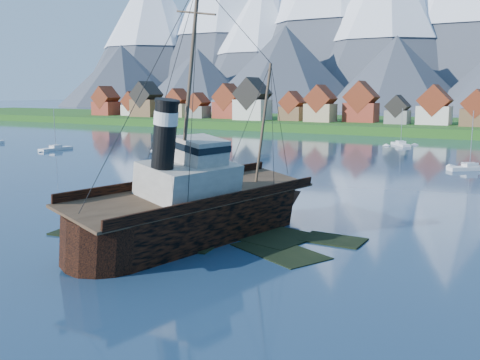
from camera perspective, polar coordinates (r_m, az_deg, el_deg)
The scene contains 10 objects.
ground at distance 56.53m, azimuth -6.40°, elevation -5.56°, with size 1400.00×1400.00×0.00m, color navy.
shoal at distance 57.34m, azimuth -3.68°, elevation -5.66°, with size 31.71×21.24×1.14m.
shore_bank at distance 216.92m, azimuth 21.16°, elevation 4.97°, with size 600.00×80.00×3.20m, color #1E4212.
seawall at distance 179.54m, azimuth 19.30°, elevation 4.27°, with size 600.00×2.50×2.00m, color #3F3D38.
town at distance 206.89m, azimuth 11.37°, elevation 7.73°, with size 250.96×16.69×17.30m.
tugboat_wreck at distance 54.52m, azimuth -3.83°, elevation -2.63°, with size 7.47×32.18×25.50m.
sailboat_a at distance 141.39m, azimuth -19.05°, elevation 3.12°, with size 2.64×9.05×10.94m.
sailboat_c at distance 132.05m, azimuth -7.20°, elevation 3.15°, with size 8.17×6.94×11.11m.
sailboat_d at distance 108.62m, azimuth 23.29°, elevation 1.11°, with size 7.75×7.17×11.54m.
sailboat_e at distance 151.46m, azimuth 16.76°, elevation 3.62°, with size 6.94×8.75×10.49m.
Camera 1 is at (32.35, -44.00, 14.60)m, focal length 40.00 mm.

